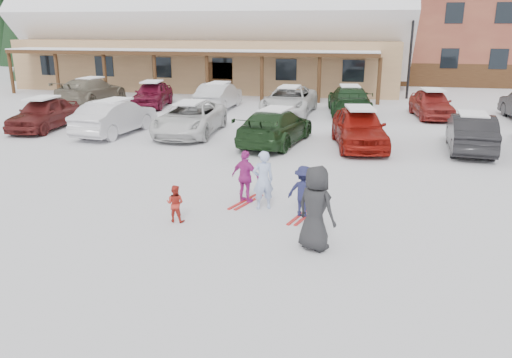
% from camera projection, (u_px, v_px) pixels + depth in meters
% --- Properties ---
extents(ground, '(160.00, 160.00, 0.00)m').
position_uv_depth(ground, '(234.00, 231.00, 11.67)').
color(ground, silver).
rests_on(ground, ground).
extents(day_lodge, '(29.12, 12.50, 10.38)m').
position_uv_depth(day_lodge, '(212.00, 35.00, 38.44)').
color(day_lodge, tan).
rests_on(day_lodge, ground).
extents(lamp_post, '(0.50, 0.25, 6.81)m').
position_uv_depth(lamp_post, '(412.00, 39.00, 31.70)').
color(lamp_post, black).
rests_on(lamp_post, ground).
extents(conifer_0, '(4.40, 4.40, 10.20)m').
position_uv_depth(conifer_0, '(31.00, 13.00, 43.26)').
color(conifer_0, black).
rests_on(conifer_0, ground).
extents(conifer_2, '(5.28, 5.28, 12.24)m').
position_uv_depth(conifer_2, '(66.00, 4.00, 54.94)').
color(conifer_2, black).
rests_on(conifer_2, ground).
extents(conifer_3, '(3.96, 3.96, 9.18)m').
position_uv_depth(conifer_3, '(402.00, 20.00, 50.05)').
color(conifer_3, black).
rests_on(conifer_3, ground).
extents(adult_skier, '(0.68, 0.60, 1.56)m').
position_uv_depth(adult_skier, '(263.00, 180.00, 12.90)').
color(adult_skier, '#ACC1EF').
rests_on(adult_skier, ground).
extents(toddler_red, '(0.47, 0.37, 0.93)m').
position_uv_depth(toddler_red, '(175.00, 203.00, 12.14)').
color(toddler_red, '#B52B21').
rests_on(toddler_red, ground).
extents(child_navy, '(0.96, 0.71, 1.32)m').
position_uv_depth(child_navy, '(303.00, 192.00, 12.39)').
color(child_navy, '#1C1E44').
rests_on(child_navy, ground).
extents(skis_child_navy, '(0.58, 1.40, 0.03)m').
position_uv_depth(skis_child_navy, '(303.00, 216.00, 12.58)').
color(skis_child_navy, red).
rests_on(skis_child_navy, ground).
extents(child_magenta, '(0.92, 0.61, 1.45)m').
position_uv_depth(child_magenta, '(246.00, 177.00, 13.37)').
color(child_magenta, '#B2298A').
rests_on(child_magenta, ground).
extents(skis_child_magenta, '(0.64, 1.39, 0.03)m').
position_uv_depth(skis_child_magenta, '(246.00, 202.00, 13.57)').
color(skis_child_magenta, red).
rests_on(skis_child_magenta, ground).
extents(bystander_dark, '(1.08, 0.97, 1.85)m').
position_uv_depth(bystander_dark, '(316.00, 208.00, 10.51)').
color(bystander_dark, '#252527').
rests_on(bystander_dark, ground).
extents(parked_car_0, '(1.98, 4.38, 1.46)m').
position_uv_depth(parked_car_0, '(44.00, 114.00, 22.93)').
color(parked_car_0, '#5B1B1A').
rests_on(parked_car_0, ground).
extents(parked_car_1, '(2.10, 4.73, 1.51)m').
position_uv_depth(parked_car_1, '(115.00, 117.00, 21.92)').
color(parked_car_1, silver).
rests_on(parked_car_1, ground).
extents(parked_car_2, '(2.54, 5.17, 1.41)m').
position_uv_depth(parked_car_2, '(190.00, 118.00, 21.89)').
color(parked_car_2, silver).
rests_on(parked_car_2, ground).
extents(parked_car_3, '(2.79, 5.16, 1.42)m').
position_uv_depth(parked_car_3, '(276.00, 127.00, 20.08)').
color(parked_car_3, '#1A3519').
rests_on(parked_car_3, ground).
extents(parked_car_4, '(2.60, 4.83, 1.56)m').
position_uv_depth(parked_car_4, '(359.00, 128.00, 19.56)').
color(parked_car_4, maroon).
rests_on(parked_car_4, ground).
extents(parked_car_5, '(1.87, 4.47, 1.44)m').
position_uv_depth(parked_car_5, '(471.00, 133.00, 18.94)').
color(parked_car_5, black).
rests_on(parked_car_5, ground).
extents(parked_car_7, '(2.57, 5.53, 1.56)m').
position_uv_depth(parked_car_7, '(91.00, 91.00, 30.55)').
color(parked_car_7, '#776E5B').
rests_on(parked_car_7, ground).
extents(parked_car_8, '(2.38, 4.56, 1.48)m').
position_uv_depth(parked_car_8, '(152.00, 94.00, 29.34)').
color(parked_car_8, maroon).
rests_on(parked_car_8, ground).
extents(parked_car_9, '(1.67, 4.57, 1.50)m').
position_uv_depth(parked_car_9, '(219.00, 96.00, 28.52)').
color(parked_car_9, silver).
rests_on(parked_car_9, ground).
extents(parked_car_10, '(2.67, 5.43, 1.48)m').
position_uv_depth(parked_car_10, '(289.00, 100.00, 26.90)').
color(parked_car_10, silver).
rests_on(parked_car_10, ground).
extents(parked_car_11, '(2.74, 5.43, 1.51)m').
position_uv_depth(parked_car_11, '(349.00, 100.00, 26.95)').
color(parked_car_11, '#18351A').
rests_on(parked_car_11, ground).
extents(parked_car_12, '(2.22, 4.44, 1.45)m').
position_uv_depth(parked_car_12, '(431.00, 104.00, 25.90)').
color(parked_car_12, maroon).
rests_on(parked_car_12, ground).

